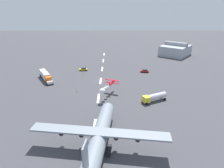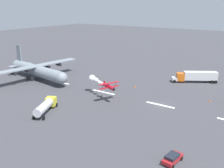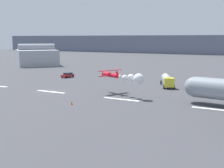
{
  "view_description": "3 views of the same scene",
  "coord_description": "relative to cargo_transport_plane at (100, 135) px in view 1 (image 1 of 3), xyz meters",
  "views": [
    {
      "loc": [
        81.97,
        4.56,
        31.43
      ],
      "look_at": [
        13.0,
        5.22,
        3.55
      ],
      "focal_mm": 29.88,
      "sensor_mm": 36.0,
      "label": 1
    },
    {
      "loc": [
        -24.95,
        59.51,
        25.42
      ],
      "look_at": [
        14.85,
        0.91,
        3.46
      ],
      "focal_mm": 41.14,
      "sensor_mm": 36.0,
      "label": 2
    },
    {
      "loc": [
        46.68,
        -55.12,
        12.46
      ],
      "look_at": [
        16.29,
        0.0,
        3.0
      ],
      "focal_mm": 49.49,
      "sensor_mm": 36.0,
      "label": 3
    }
  ],
  "objects": [
    {
      "name": "runway_stripe_4",
      "position": [
        -26.48,
        -2.02,
        -3.31
      ],
      "size": [
        8.0,
        0.9,
        0.01
      ],
      "primitive_type": "cube",
      "color": "white",
      "rests_on": "ground"
    },
    {
      "name": "followme_car_yellow",
      "position": [
        -60.7,
        -12.16,
        -2.5
      ],
      "size": [
        2.11,
        4.45,
        1.52
      ],
      "color": "yellow",
      "rests_on": "ground"
    },
    {
      "name": "semi_truck_orange",
      "position": [
        -46.35,
        -28.16,
        -1.18
      ],
      "size": [
        14.22,
        10.22,
        3.7
      ],
      "color": "silver",
      "rests_on": "ground"
    },
    {
      "name": "airport_staff_sedan",
      "position": [
        -57.29,
        20.85,
        -2.5
      ],
      "size": [
        2.46,
        4.51,
        1.52
      ],
      "color": "#B21E23",
      "rests_on": "ground"
    },
    {
      "name": "fuel_tanker_truck",
      "position": [
        -23.69,
        18.45,
        -1.57
      ],
      "size": [
        6.37,
        9.62,
        2.9
      ],
      "color": "yellow",
      "rests_on": "ground"
    },
    {
      "name": "ground_plane",
      "position": [
        -44.94,
        -2.02,
        -3.32
      ],
      "size": [
        440.0,
        440.0,
        0.0
      ],
      "primitive_type": "plane",
      "color": "#424247",
      "rests_on": "ground"
    },
    {
      "name": "runway_stripe_5",
      "position": [
        -8.02,
        -2.02,
        -3.31
      ],
      "size": [
        8.0,
        0.9,
        0.01
      ],
      "primitive_type": "cube",
      "color": "white",
      "rests_on": "ground"
    },
    {
      "name": "hangar_building",
      "position": [
        -96.23,
        49.49,
        0.57
      ],
      "size": [
        26.48,
        26.06,
        9.76
      ],
      "color": "#9EA3AD",
      "rests_on": "ground"
    },
    {
      "name": "runway_stripe_3",
      "position": [
        -44.94,
        -2.02,
        -3.31
      ],
      "size": [
        8.0,
        0.9,
        0.01
      ],
      "primitive_type": "cube",
      "color": "white",
      "rests_on": "ground"
    },
    {
      "name": "traffic_cone_far",
      "position": [
        -32.22,
        -11.21,
        -2.94
      ],
      "size": [
        0.44,
        0.44,
        0.75
      ],
      "primitive_type": "cone",
      "color": "orange",
      "rests_on": "ground"
    },
    {
      "name": "cargo_transport_plane",
      "position": [
        0.0,
        0.0,
        0.0
      ],
      "size": [
        29.68,
        32.77,
        11.1
      ],
      "color": "gray",
      "rests_on": "ground"
    },
    {
      "name": "traffic_cone_near",
      "position": [
        -55.14,
        -11.85,
        -2.94
      ],
      "size": [
        0.44,
        0.44,
        0.75
      ],
      "primitive_type": "cone",
      "color": "orange",
      "rests_on": "ground"
    },
    {
      "name": "runway_stripe_2",
      "position": [
        -63.4,
        -2.02,
        -3.31
      ],
      "size": [
        8.0,
        0.9,
        0.01
      ],
      "primitive_type": "cube",
      "color": "white",
      "rests_on": "ground"
    },
    {
      "name": "runway_stripe_0",
      "position": [
        -100.32,
        -2.02,
        -3.31
      ],
      "size": [
        8.0,
        0.9,
        0.01
      ],
      "primitive_type": "cube",
      "color": "white",
      "rests_on": "ground"
    },
    {
      "name": "stunt_biplane_red",
      "position": [
        -26.9,
        1.1,
        0.91
      ],
      "size": [
        12.81,
        7.63,
        2.14
      ],
      "color": "red"
    },
    {
      "name": "runway_stripe_1",
      "position": [
        -81.86,
        -2.02,
        -3.31
      ],
      "size": [
        8.0,
        0.9,
        0.01
      ],
      "primitive_type": "cube",
      "color": "white",
      "rests_on": "ground"
    }
  ]
}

